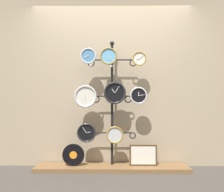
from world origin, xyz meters
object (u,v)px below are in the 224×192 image
clock_bottom_center (115,135)px  picture_frame (143,155)px  clock_top_center (109,56)px  clock_top_right (139,59)px  clock_middle_right (139,96)px  display_stand (112,125)px  clock_middle_left (85,96)px  clock_top_left (88,56)px  clock_middle_center (115,93)px  clock_bottom_left (87,133)px  vinyl_record (73,155)px

clock_bottom_center → picture_frame: size_ratio=0.63×
clock_top_center → clock_top_right: size_ratio=1.22×
clock_top_center → clock_bottom_center: size_ratio=1.03×
clock_top_center → clock_middle_right: bearing=-3.6°
display_stand → picture_frame: 0.63m
clock_top_center → clock_middle_right: (0.43, -0.03, -0.58)m
display_stand → clock_top_right: 1.06m
clock_middle_right → clock_bottom_center: size_ratio=1.00×
clock_top_right → clock_middle_left: size_ratio=0.64×
clock_top_left → clock_top_right: size_ratio=1.11×
clock_middle_center → clock_bottom_left: bearing=179.1°
clock_top_left → clock_bottom_center: (0.38, 0.01, -1.14)m
clock_top_right → clock_middle_left: bearing=-179.2°
picture_frame → clock_middle_center: bearing=-175.4°
clock_top_left → clock_bottom_center: clock_top_left is taller
display_stand → clock_middle_center: 0.49m
clock_top_left → vinyl_record: size_ratio=0.73×
display_stand → clock_top_center: size_ratio=7.44×
clock_middle_right → clock_bottom_center: 0.66m
clock_middle_left → picture_frame: (0.84, 0.02, -0.85)m
clock_top_center → clock_middle_left: (-0.34, -0.01, -0.59)m
clock_top_center → clock_middle_center: (0.09, -0.02, -0.54)m
display_stand → clock_top_center: (-0.05, -0.08, 1.01)m
clock_top_left → clock_middle_center: clock_top_left is taller
clock_middle_center → clock_bottom_center: bearing=167.8°
clock_top_right → clock_middle_center: (-0.36, -0.02, -0.50)m
clock_bottom_left → vinyl_record: clock_bottom_left is taller
clock_bottom_left → clock_bottom_center: size_ratio=1.11×
clock_top_right → clock_top_center: bearing=-179.3°
vinyl_record → clock_top_center: bearing=1.5°
clock_top_right → clock_bottom_left: bearing=-178.8°
clock_middle_right → picture_frame: 0.87m
clock_middle_left → clock_middle_right: (0.77, -0.02, 0.01)m
display_stand → vinyl_record: (-0.56, -0.09, -0.42)m
clock_top_left → clock_middle_left: bearing=158.4°
display_stand → clock_top_right: bearing=-10.4°
clock_middle_center → clock_bottom_left: clock_middle_center is taller
clock_top_right → clock_middle_center: size_ratio=0.65×
clock_top_center → clock_middle_center: size_ratio=0.79×
clock_bottom_center → picture_frame: bearing=4.5°
clock_top_center → picture_frame: size_ratio=0.64×
clock_top_right → clock_bottom_center: (-0.36, -0.02, -1.11)m
vinyl_record → picture_frame: 1.01m
clock_top_right → vinyl_record: bearing=-178.9°
clock_top_center → clock_middle_left: bearing=-179.1°
display_stand → clock_top_left: (-0.34, -0.10, 1.01)m
display_stand → clock_middle_right: bearing=-15.4°
vinyl_record → picture_frame: bearing=1.7°
display_stand → clock_top_left: size_ratio=8.19×
clock_top_left → clock_top_right: 0.75m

